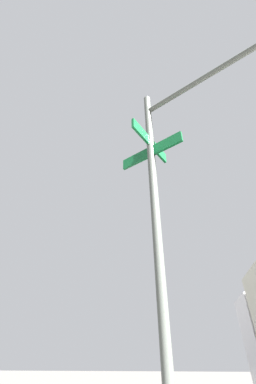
# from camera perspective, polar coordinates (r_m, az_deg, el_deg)

# --- Properties ---
(traffic_signal_near) EXTENTS (1.97, 3.43, 5.52)m
(traffic_signal_near) POSITION_cam_1_polar(r_m,az_deg,el_deg) (3.61, 25.55, 16.14)
(traffic_signal_near) COLOR #474C47
(traffic_signal_near) RESTS_ON ground_plane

